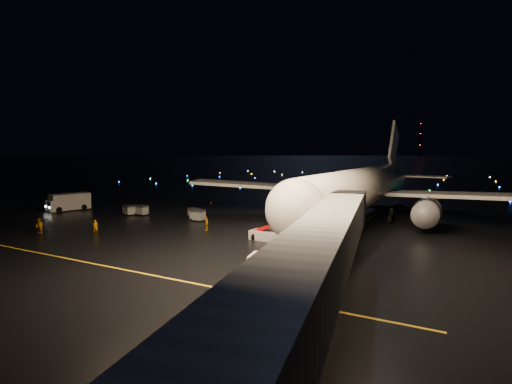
# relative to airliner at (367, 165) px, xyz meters

# --- Properties ---
(ground) EXTENTS (2000.00, 2000.00, 0.00)m
(ground) POSITION_rel_airliner_xyz_m (-11.59, 273.05, -8.30)
(ground) COLOR black
(ground) RESTS_ON ground
(lane_centre) EXTENTS (0.25, 80.00, 0.02)m
(lane_centre) POSITION_rel_airliner_xyz_m (0.41, -11.95, -8.29)
(lane_centre) COLOR gold
(lane_centre) RESTS_ON ground
(lane_cross) EXTENTS (60.00, 0.25, 0.02)m
(lane_cross) POSITION_rel_airliner_xyz_m (-16.59, -36.95, -8.29)
(lane_cross) COLOR gold
(lane_cross) RESTS_ON ground
(airliner) EXTENTS (58.90, 55.99, 16.60)m
(airliner) POSITION_rel_airliner_xyz_m (0.00, 0.00, 0.00)
(airliner) COLOR silver
(airliner) RESTS_ON ground
(pushback_tug) EXTENTS (4.89, 3.26, 2.14)m
(pushback_tug) POSITION_rel_airliner_xyz_m (-0.26, -31.28, -7.23)
(pushback_tug) COLOR beige
(pushback_tug) RESTS_ON ground
(belt_loader) EXTENTS (7.29, 2.53, 3.47)m
(belt_loader) POSITION_rel_airliner_xyz_m (-6.22, -20.35, -6.56)
(belt_loader) COLOR beige
(belt_loader) RESTS_ON ground
(service_truck) EXTENTS (4.56, 8.58, 3.02)m
(service_truck) POSITION_rel_airliner_xyz_m (-48.19, -15.78, -6.79)
(service_truck) COLOR beige
(service_truck) RESTS_ON ground
(crew_a) EXTENTS (0.72, 0.72, 1.68)m
(crew_a) POSITION_rel_airliner_xyz_m (-27.83, -27.17, -7.46)
(crew_a) COLOR orange
(crew_a) RESTS_ON ground
(crew_b) EXTENTS (0.96, 0.76, 1.95)m
(crew_b) POSITION_rel_airliner_xyz_m (-33.73, -30.85, -7.32)
(crew_b) COLOR orange
(crew_b) RESTS_ON ground
(crew_c) EXTENTS (1.10, 1.06, 1.85)m
(crew_c) POSITION_rel_airliner_xyz_m (-16.41, -18.91, -7.38)
(crew_c) COLOR orange
(crew_c) RESTS_ON ground
(safety_cone_0) EXTENTS (0.59, 0.59, 0.52)m
(safety_cone_0) POSITION_rel_airliner_xyz_m (-10.47, -10.44, -8.04)
(safety_cone_0) COLOR #F85301
(safety_cone_0) RESTS_ON ground
(safety_cone_1) EXTENTS (0.42, 0.42, 0.46)m
(safety_cone_1) POSITION_rel_airliner_xyz_m (-5.61, -3.98, -8.07)
(safety_cone_1) COLOR #F85301
(safety_cone_1) RESTS_ON ground
(safety_cone_2) EXTENTS (0.45, 0.45, 0.51)m
(safety_cone_2) POSITION_rel_airliner_xyz_m (-12.67, -4.39, -8.04)
(safety_cone_2) COLOR #F85301
(safety_cone_2) RESTS_ON ground
(safety_cone_3) EXTENTS (0.47, 0.47, 0.48)m
(safety_cone_3) POSITION_rel_airliner_xyz_m (-31.25, 3.34, -8.06)
(safety_cone_3) COLOR #F85301
(safety_cone_3) RESTS_ON ground
(radio_mast) EXTENTS (1.80, 1.80, 64.00)m
(radio_mast) POSITION_rel_airliner_xyz_m (-71.59, 713.05, 23.70)
(radio_mast) COLOR black
(radio_mast) RESTS_ON ground
(taxiway_lights) EXTENTS (164.00, 92.00, 0.36)m
(taxiway_lights) POSITION_rel_airliner_xyz_m (-11.59, 79.05, -8.12)
(taxiway_lights) COLOR black
(taxiway_lights) RESTS_ON ground
(baggage_cart_0) EXTENTS (2.07, 1.71, 1.51)m
(baggage_cart_0) POSITION_rel_airliner_xyz_m (-24.09, -11.54, -7.54)
(baggage_cart_0) COLOR gray
(baggage_cart_0) RESTS_ON ground
(baggage_cart_1) EXTENTS (2.08, 1.51, 1.70)m
(baggage_cart_1) POSITION_rel_airliner_xyz_m (-21.77, -13.69, -7.45)
(baggage_cart_1) COLOR gray
(baggage_cart_1) RESTS_ON ground
(baggage_cart_2) EXTENTS (2.02, 1.49, 1.63)m
(baggage_cart_2) POSITION_rel_airliner_xyz_m (-33.11, -13.73, -7.48)
(baggage_cart_2) COLOR gray
(baggage_cart_2) RESTS_ON ground
(baggage_cart_3) EXTENTS (2.25, 1.88, 1.63)m
(baggage_cart_3) POSITION_rel_airliner_xyz_m (-35.01, -14.63, -7.48)
(baggage_cart_3) COLOR gray
(baggage_cart_3) RESTS_ON ground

